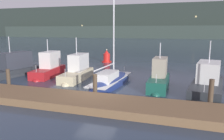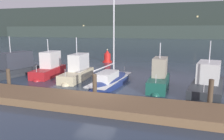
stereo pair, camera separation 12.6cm
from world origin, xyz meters
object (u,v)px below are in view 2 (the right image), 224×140
at_px(motorboat_berth_2, 12,72).
at_px(channel_buoy, 107,57).
at_px(motorboat_berth_4, 77,75).
at_px(motorboat_berth_7, 207,88).
at_px(motorboat_berth_3, 49,71).
at_px(sailboat_berth_5, 111,83).
at_px(motorboat_berth_6, 159,83).

distance_m(motorboat_berth_2, channel_buoy, 12.87).
xyz_separation_m(motorboat_berth_4, motorboat_berth_7, (10.78, -1.00, -0.01)).
relative_size(motorboat_berth_3, sailboat_berth_5, 0.54).
relative_size(sailboat_berth_5, motorboat_berth_7, 1.51).
distance_m(motorboat_berth_7, channel_buoy, 16.67).
height_order(motorboat_berth_4, motorboat_berth_7, motorboat_berth_4).
distance_m(motorboat_berth_3, motorboat_berth_7, 14.21).
bearing_deg(motorboat_berth_4, channel_buoy, 94.56).
distance_m(sailboat_berth_5, channel_buoy, 12.61).
relative_size(motorboat_berth_2, motorboat_berth_4, 1.31).
distance_m(motorboat_berth_2, sailboat_berth_5, 10.33).
height_order(motorboat_berth_6, channel_buoy, motorboat_berth_6).
height_order(motorboat_berth_2, sailboat_berth_5, sailboat_berth_5).
distance_m(motorboat_berth_4, motorboat_berth_6, 7.41).
xyz_separation_m(motorboat_berth_2, motorboat_berth_4, (6.84, 0.48, -0.03)).
relative_size(motorboat_berth_3, motorboat_berth_6, 1.14).
bearing_deg(sailboat_berth_5, motorboat_berth_7, -0.80).
distance_m(motorboat_berth_2, motorboat_berth_3, 3.66).
xyz_separation_m(motorboat_berth_2, channel_buoy, (5.97, 11.40, 0.26)).
height_order(sailboat_berth_5, motorboat_berth_7, sailboat_berth_5).
bearing_deg(motorboat_berth_7, motorboat_berth_4, 174.72).
bearing_deg(motorboat_berth_2, motorboat_berth_7, -1.69).
distance_m(motorboat_berth_4, channel_buoy, 10.96).
distance_m(motorboat_berth_6, motorboat_berth_7, 3.42).
bearing_deg(channel_buoy, motorboat_berth_2, -117.62).
height_order(motorboat_berth_2, motorboat_berth_3, motorboat_berth_2).
height_order(motorboat_berth_2, motorboat_berth_4, motorboat_berth_2).
height_order(sailboat_berth_5, motorboat_berth_6, sailboat_berth_5).
xyz_separation_m(motorboat_berth_2, motorboat_berth_6, (14.20, -0.36, 0.03)).
xyz_separation_m(motorboat_berth_7, channel_buoy, (-11.65, 11.92, 0.30)).
distance_m(motorboat_berth_4, motorboat_berth_7, 10.83).
relative_size(sailboat_berth_5, motorboat_berth_6, 2.10).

